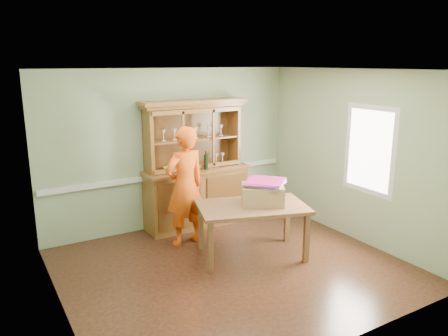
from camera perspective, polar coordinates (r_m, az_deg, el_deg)
floor at (r=6.26m, az=1.17°, el=-12.86°), size 4.50×4.50×0.00m
ceiling at (r=5.60m, az=1.31°, el=12.71°), size 4.50×4.50×0.00m
wall_back at (r=7.51m, az=-6.83°, el=2.50°), size 4.50×0.00×4.50m
wall_left at (r=5.02m, az=-21.23°, el=-4.01°), size 0.00×4.00×4.00m
wall_right at (r=7.19m, az=16.66°, el=1.52°), size 0.00×4.00×4.00m
wall_front at (r=4.29m, az=15.54°, el=-6.54°), size 4.50×0.00×4.50m
chair_rail at (r=7.59m, az=-6.66°, el=-0.87°), size 4.41×0.05×0.08m
framed_map at (r=5.26m, az=-21.76°, el=-1.02°), size 0.03×0.60×0.46m
window_panel at (r=6.95m, az=18.43°, el=2.25°), size 0.03×0.96×1.36m
china_hutch at (r=7.56m, az=-3.73°, el=-1.90°), size 1.86×0.61×2.18m
dining_table at (r=6.37m, az=3.71°, el=-5.67°), size 1.76×1.36×0.78m
cardboard_box at (r=6.40m, az=5.05°, el=-3.45°), size 0.76×0.72×0.28m
kite_stack at (r=6.38m, az=5.40°, el=-1.91°), size 0.74×0.74×0.06m
person at (r=6.74m, az=-5.12°, el=-2.41°), size 0.73×0.53×1.87m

